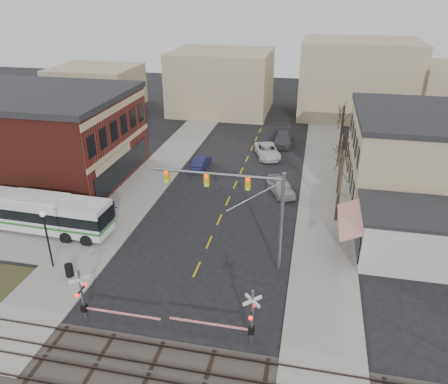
# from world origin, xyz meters

# --- Properties ---
(ground) EXTENTS (160.00, 160.00, 0.00)m
(ground) POSITION_xyz_m (0.00, 0.00, 0.00)
(ground) COLOR black
(ground) RESTS_ON ground
(sidewalk_west) EXTENTS (5.00, 60.00, 0.12)m
(sidewalk_west) POSITION_xyz_m (-9.50, 20.00, 0.06)
(sidewalk_west) COLOR gray
(sidewalk_west) RESTS_ON ground
(sidewalk_east) EXTENTS (5.00, 60.00, 0.12)m
(sidewalk_east) POSITION_xyz_m (9.50, 20.00, 0.06)
(sidewalk_east) COLOR gray
(sidewalk_east) RESTS_ON ground
(ballast_strip) EXTENTS (160.00, 5.00, 0.06)m
(ballast_strip) POSITION_xyz_m (0.00, -8.00, 0.03)
(ballast_strip) COLOR #332D28
(ballast_strip) RESTS_ON ground
(rail_tracks) EXTENTS (160.00, 3.91, 0.14)m
(rail_tracks) POSITION_xyz_m (0.00, -8.00, 0.12)
(rail_tracks) COLOR #2D231E
(rail_tracks) RESTS_ON ground
(awning_shop) EXTENTS (9.74, 6.20, 4.30)m
(awning_shop) POSITION_xyz_m (15.97, 7.00, 2.16)
(awning_shop) COLOR beige
(awning_shop) RESTS_ON ground
(tree_east_a) EXTENTS (0.28, 0.28, 6.75)m
(tree_east_a) POSITION_xyz_m (10.50, 12.00, 3.50)
(tree_east_a) COLOR #382B21
(tree_east_a) RESTS_ON sidewalk_east
(tree_east_b) EXTENTS (0.28, 0.28, 6.30)m
(tree_east_b) POSITION_xyz_m (10.80, 18.00, 3.27)
(tree_east_b) COLOR #382B21
(tree_east_b) RESTS_ON sidewalk_east
(tree_east_c) EXTENTS (0.28, 0.28, 7.20)m
(tree_east_c) POSITION_xyz_m (11.00, 26.00, 3.72)
(tree_east_c) COLOR #382B21
(tree_east_c) RESTS_ON sidewalk_east
(transit_bus) EXTENTS (12.74, 3.20, 3.26)m
(transit_bus) POSITION_xyz_m (-14.77, 4.80, 1.84)
(transit_bus) COLOR silver
(transit_bus) RESTS_ON ground
(traffic_signal_mast) EXTENTS (9.83, 0.30, 8.00)m
(traffic_signal_mast) POSITION_xyz_m (3.37, 3.29, 5.73)
(traffic_signal_mast) COLOR gray
(traffic_signal_mast) RESTS_ON ground
(rr_crossing_west) EXTENTS (5.60, 1.36, 4.00)m
(rr_crossing_west) POSITION_xyz_m (-5.05, -4.96, 1.97)
(rr_crossing_west) COLOR gray
(rr_crossing_west) RESTS_ON ground
(rr_crossing_east) EXTENTS (5.60, 1.36, 4.00)m
(rr_crossing_east) POSITION_xyz_m (4.79, -4.73, 1.97)
(rr_crossing_east) COLOR gray
(rr_crossing_east) RESTS_ON ground
(street_lamp) EXTENTS (0.44, 0.44, 4.77)m
(street_lamp) POSITION_xyz_m (-10.87, -0.03, 3.49)
(street_lamp) COLOR black
(street_lamp) RESTS_ON sidewalk_west
(trash_bin) EXTENTS (0.60, 0.60, 0.97)m
(trash_bin) POSITION_xyz_m (-8.96, -0.86, 0.61)
(trash_bin) COLOR black
(trash_bin) RESTS_ON sidewalk_west
(car_a) EXTENTS (3.81, 5.22, 1.65)m
(car_a) POSITION_xyz_m (5.00, 16.86, 0.83)
(car_a) COLOR #999A9E
(car_a) RESTS_ON ground
(car_b) EXTENTS (1.61, 4.15, 1.35)m
(car_b) POSITION_xyz_m (-4.89, 22.06, 0.67)
(car_b) COLOR #1B1B43
(car_b) RESTS_ON ground
(car_c) EXTENTS (4.22, 6.20, 1.58)m
(car_c) POSITION_xyz_m (2.36, 27.26, 0.79)
(car_c) COLOR silver
(car_c) RESTS_ON ground
(car_d) EXTENTS (2.84, 6.03, 1.70)m
(car_d) POSITION_xyz_m (3.82, 32.46, 0.85)
(car_d) COLOR #424247
(car_d) RESTS_ON ground
(pedestrian_near) EXTENTS (0.45, 0.62, 1.58)m
(pedestrian_near) POSITION_xyz_m (-10.16, 5.09, 0.91)
(pedestrian_near) COLOR #534B43
(pedestrian_near) RESTS_ON sidewalk_west
(pedestrian_far) EXTENTS (0.89, 0.98, 1.63)m
(pedestrian_far) POSITION_xyz_m (-9.58, 8.29, 0.94)
(pedestrian_far) COLOR #302D4F
(pedestrian_far) RESTS_ON sidewalk_west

